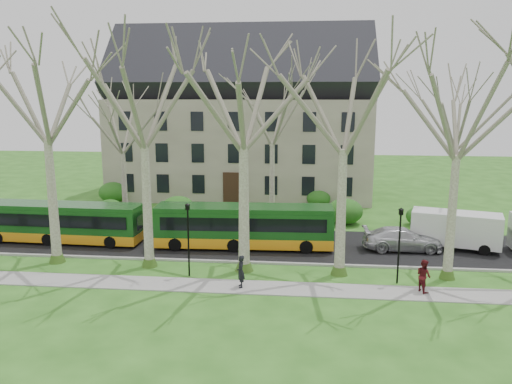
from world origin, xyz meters
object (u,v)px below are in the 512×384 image
pedestrian_a (241,271)px  pedestrian_b (424,276)px  bus_lead (63,222)px  bus_follow (244,226)px  van_a (455,230)px  sedan (402,239)px

pedestrian_a → pedestrian_b: pedestrian_a is taller
pedestrian_b → pedestrian_a: bearing=66.8°
bus_lead → pedestrian_b: (23.73, -6.95, -0.54)m
bus_lead → bus_follow: size_ratio=0.95×
bus_follow → van_a: bus_follow is taller
sedan → van_a: bearing=-79.7°
bus_lead → bus_follow: (13.15, -0.04, 0.08)m
bus_lead → pedestrian_a: 15.67m
bus_lead → pedestrian_b: bus_lead is taller
bus_follow → pedestrian_b: bus_follow is taller
pedestrian_a → pedestrian_b: size_ratio=1.01×
bus_lead → van_a: size_ratio=1.99×
bus_lead → van_a: (27.65, 1.17, -0.18)m
van_a → bus_follow: bearing=-159.1°
bus_lead → sedan: 23.97m
sedan → van_a: van_a is taller
bus_lead → pedestrian_a: bearing=-25.8°
bus_lead → pedestrian_b: size_ratio=6.43×
bus_follow → sedan: (10.81, 0.43, -0.75)m
bus_lead → pedestrian_a: bus_lead is taller
sedan → pedestrian_b: (-0.23, -7.35, 0.13)m
bus_lead → pedestrian_b: 24.73m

